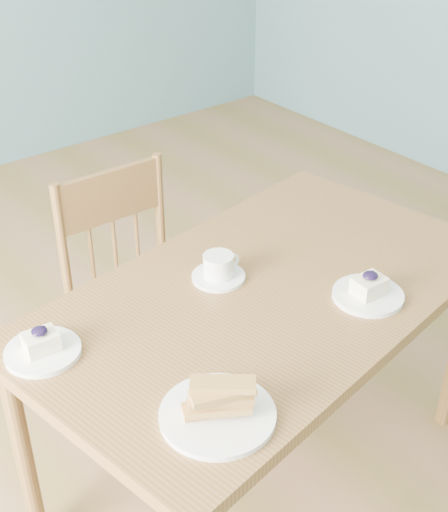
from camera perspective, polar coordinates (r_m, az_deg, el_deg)
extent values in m
cube|color=#916243|center=(2.17, -5.41, -19.66)|extent=(5.00, 5.00, 0.01)
cube|color=brown|center=(1.81, 3.34, -3.18)|extent=(1.35, 0.91, 0.04)
cylinder|color=brown|center=(1.93, -15.74, -15.03)|extent=(0.05, 0.05, 0.64)
cylinder|color=brown|center=(2.53, 6.04, -1.18)|extent=(0.05, 0.05, 0.64)
cube|color=brown|center=(2.20, -6.28, -4.80)|extent=(0.38, 0.36, 0.04)
cylinder|color=brown|center=(2.17, -7.45, -12.49)|extent=(0.03, 0.03, 0.36)
cylinder|color=brown|center=(2.29, -0.51, -9.17)|extent=(0.03, 0.03, 0.36)
cylinder|color=brown|center=(2.37, -11.26, -8.28)|extent=(0.03, 0.03, 0.36)
cylinder|color=brown|center=(2.49, -4.74, -5.50)|extent=(0.03, 0.03, 0.36)
cylinder|color=brown|center=(2.13, -12.78, 0.58)|extent=(0.03, 0.03, 0.42)
cylinder|color=brown|center=(2.27, -5.15, 3.30)|extent=(0.03, 0.03, 0.42)
cube|color=brown|center=(2.14, -9.11, 4.78)|extent=(0.32, 0.03, 0.16)
cylinder|color=brown|center=(2.21, -10.47, -0.56)|extent=(0.01, 0.01, 0.25)
cylinder|color=brown|center=(2.24, -8.67, 0.11)|extent=(0.01, 0.01, 0.25)
cylinder|color=brown|center=(2.27, -6.93, 0.76)|extent=(0.01, 0.01, 0.25)
cylinder|color=white|center=(1.80, 11.44, -3.10)|extent=(0.18, 0.18, 0.01)
cube|color=#FFEFC3|center=(1.78, 11.53, -2.35)|extent=(0.08, 0.07, 0.04)
ellipsoid|color=black|center=(1.77, 11.64, -1.53)|extent=(0.04, 0.04, 0.02)
sphere|color=black|center=(1.78, 11.77, -1.37)|extent=(0.02, 0.02, 0.02)
sphere|color=black|center=(1.76, 11.26, -1.54)|extent=(0.02, 0.02, 0.02)
sphere|color=black|center=(1.76, 11.95, -1.65)|extent=(0.02, 0.02, 0.02)
cylinder|color=white|center=(1.64, -14.29, -7.42)|extent=(0.17, 0.17, 0.01)
cube|color=#FFEFC3|center=(1.62, -14.42, -6.66)|extent=(0.08, 0.07, 0.04)
ellipsoid|color=black|center=(1.61, -14.56, -5.84)|extent=(0.04, 0.04, 0.02)
sphere|color=black|center=(1.61, -14.28, -5.65)|extent=(0.01, 0.01, 0.01)
sphere|color=black|center=(1.61, -14.94, -5.84)|extent=(0.01, 0.01, 0.01)
sphere|color=black|center=(1.60, -14.30, -5.99)|extent=(0.01, 0.01, 0.01)
cylinder|color=white|center=(1.83, -0.45, -1.66)|extent=(0.14, 0.14, 0.01)
cylinder|color=white|center=(1.82, -0.45, -0.75)|extent=(0.09, 0.09, 0.06)
cylinder|color=#9B7145|center=(1.80, -0.46, -0.12)|extent=(0.07, 0.07, 0.00)
torus|color=white|center=(1.83, 0.61, -0.41)|extent=(0.05, 0.02, 0.05)
cylinder|color=white|center=(1.45, -0.52, -12.58)|extent=(0.23, 0.23, 0.01)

